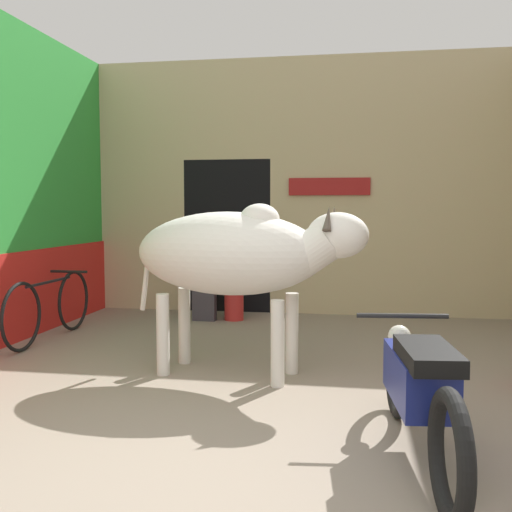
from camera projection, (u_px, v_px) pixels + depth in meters
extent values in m
plane|color=gray|center=(211.00, 475.00, 3.15)|extent=(30.00, 30.00, 0.00)
cube|color=red|center=(1.00, 301.00, 5.99)|extent=(0.03, 4.93, 0.94)
cube|color=#C6B289|center=(300.00, 108.00, 7.87)|extent=(5.53, 0.18, 1.32)
cube|color=#C6B289|center=(145.00, 235.00, 8.36)|extent=(1.19, 0.18, 2.05)
cube|color=#C6B289|center=(391.00, 237.00, 7.81)|extent=(3.15, 0.18, 2.05)
cube|color=black|center=(233.00, 235.00, 8.52)|extent=(1.18, 0.90, 2.05)
cube|color=maroon|center=(329.00, 187.00, 7.78)|extent=(1.06, 0.03, 0.22)
ellipsoid|color=silver|center=(227.00, 253.00, 5.00)|extent=(1.73, 1.01, 0.70)
ellipsoid|color=silver|center=(260.00, 219.00, 4.88)|extent=(0.38, 0.35, 0.26)
cylinder|color=silver|center=(315.00, 249.00, 4.74)|extent=(0.51, 0.41, 0.46)
ellipsoid|color=silver|center=(338.00, 235.00, 4.67)|extent=(0.54, 0.39, 0.36)
cylinder|color=silver|center=(146.00, 276.00, 5.27)|extent=(0.14, 0.07, 0.62)
cylinder|color=silver|center=(292.00, 333.00, 5.07)|extent=(0.11, 0.11, 0.69)
cylinder|color=silver|center=(278.00, 343.00, 4.69)|extent=(0.11, 0.11, 0.69)
cylinder|color=silver|center=(184.00, 326.00, 5.41)|extent=(0.11, 0.11, 0.69)
cylinder|color=silver|center=(163.00, 334.00, 5.03)|extent=(0.11, 0.11, 0.69)
cone|color=#473D33|center=(335.00, 218.00, 4.80)|extent=(0.10, 0.16, 0.22)
cone|color=#473D33|center=(328.00, 218.00, 4.56)|extent=(0.10, 0.16, 0.22)
torus|color=black|center=(450.00, 456.00, 2.66)|extent=(0.14, 0.61, 0.61)
torus|color=black|center=(397.00, 372.00, 4.01)|extent=(0.14, 0.61, 0.61)
cube|color=navy|center=(419.00, 378.00, 3.32)|extent=(0.36, 0.77, 0.28)
cube|color=black|center=(428.00, 355.00, 3.11)|extent=(0.32, 0.62, 0.09)
cylinder|color=black|center=(402.00, 316.00, 3.83)|extent=(0.58, 0.09, 0.03)
sphere|color=silver|center=(399.00, 336.00, 3.94)|extent=(0.15, 0.15, 0.15)
torus|color=black|center=(21.00, 317.00, 5.84)|extent=(0.05, 0.69, 0.69)
torus|color=black|center=(74.00, 300.00, 6.88)|extent=(0.05, 0.69, 0.69)
cylinder|color=black|center=(49.00, 282.00, 6.34)|extent=(0.04, 0.87, 0.03)
cylinder|color=black|center=(69.00, 272.00, 6.76)|extent=(0.44, 0.04, 0.03)
cube|color=#3D3842|center=(204.00, 304.00, 7.48)|extent=(0.28, 0.14, 0.42)
cube|color=#3D3842|center=(206.00, 282.00, 7.55)|extent=(0.28, 0.32, 0.11)
cube|color=maroon|center=(207.00, 261.00, 7.60)|extent=(0.41, 0.20, 0.52)
sphere|color=tan|center=(207.00, 233.00, 7.57)|extent=(0.20, 0.20, 0.20)
cylinder|color=red|center=(234.00, 305.00, 7.52)|extent=(0.24, 0.24, 0.38)
cylinder|color=red|center=(234.00, 288.00, 7.50)|extent=(0.35, 0.35, 0.04)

